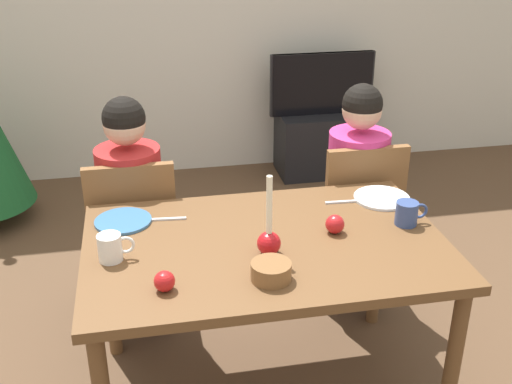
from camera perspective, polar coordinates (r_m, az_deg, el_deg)
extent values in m
cube|color=brown|center=(2.44, 0.90, -4.95)|extent=(1.40, 0.90, 0.04)
cylinder|color=brown|center=(2.55, 17.48, -15.01)|extent=(0.06, 0.06, 0.71)
cylinder|color=brown|center=(2.93, -13.24, -8.60)|extent=(0.06, 0.06, 0.71)
cylinder|color=brown|center=(3.12, 11.01, -6.17)|extent=(0.06, 0.06, 0.71)
cube|color=brown|center=(3.15, -10.95, -4.28)|extent=(0.40, 0.40, 0.04)
cube|color=brown|center=(2.87, -11.28, -1.76)|extent=(0.40, 0.04, 0.45)
cylinder|color=brown|center=(3.41, -7.83, -5.96)|extent=(0.04, 0.04, 0.41)
cylinder|color=brown|center=(3.41, -13.56, -6.41)|extent=(0.04, 0.04, 0.41)
cylinder|color=brown|center=(3.12, -7.40, -9.15)|extent=(0.04, 0.04, 0.41)
cylinder|color=brown|center=(3.13, -13.70, -9.63)|extent=(0.04, 0.04, 0.41)
cube|color=brown|center=(3.31, 8.61, -2.51)|extent=(0.40, 0.40, 0.04)
cube|color=brown|center=(3.05, 9.99, 0.03)|extent=(0.40, 0.04, 0.45)
cylinder|color=brown|center=(3.61, 10.07, -4.19)|extent=(0.04, 0.04, 0.41)
cylinder|color=brown|center=(3.51, 4.85, -4.76)|extent=(0.04, 0.04, 0.41)
cylinder|color=brown|center=(3.34, 12.08, -6.97)|extent=(0.04, 0.04, 0.41)
cylinder|color=brown|center=(3.24, 6.46, -7.70)|extent=(0.04, 0.04, 0.41)
cube|color=#33384C|center=(3.21, -10.63, -7.91)|extent=(0.28, 0.28, 0.45)
cylinder|color=#AD2323|center=(2.98, -11.34, -0.39)|extent=(0.30, 0.30, 0.48)
sphere|color=tan|center=(2.85, -11.94, 6.05)|extent=(0.19, 0.19, 0.19)
sphere|color=black|center=(2.84, -11.99, 6.63)|extent=(0.19, 0.19, 0.19)
cube|color=#33384C|center=(3.37, 8.66, -5.99)|extent=(0.28, 0.28, 0.45)
cylinder|color=#D1337A|center=(3.16, 9.20, 1.26)|extent=(0.30, 0.30, 0.48)
sphere|color=tan|center=(3.03, 9.66, 7.40)|extent=(0.19, 0.19, 0.19)
sphere|color=black|center=(3.02, 9.70, 7.94)|extent=(0.19, 0.19, 0.19)
cube|color=black|center=(4.88, 5.81, 4.47)|extent=(0.64, 0.40, 0.48)
cube|color=black|center=(4.73, 6.05, 9.81)|extent=(0.79, 0.04, 0.46)
cube|color=black|center=(4.73, 6.06, 9.81)|extent=(0.76, 0.05, 0.46)
sphere|color=red|center=(2.32, 1.19, -4.71)|extent=(0.09, 0.09, 0.09)
cylinder|color=#EFE5C6|center=(2.25, 1.22, -1.19)|extent=(0.02, 0.02, 0.23)
cylinder|color=teal|center=(2.62, -12.04, -2.61)|extent=(0.23, 0.23, 0.01)
cylinder|color=silver|center=(2.81, 11.41, -0.54)|extent=(0.25, 0.25, 0.01)
cylinder|color=white|center=(2.34, -13.20, -4.97)|extent=(0.09, 0.09, 0.10)
torus|color=white|center=(2.34, -11.83, -4.76)|extent=(0.07, 0.01, 0.07)
cylinder|color=#33477F|center=(2.60, 13.58, -1.91)|extent=(0.09, 0.09, 0.10)
torus|color=#33477F|center=(2.62, 14.73, -1.69)|extent=(0.07, 0.01, 0.07)
cube|color=silver|center=(2.61, -8.36, -2.46)|extent=(0.18, 0.03, 0.01)
cube|color=silver|center=(2.76, 8.16, -0.88)|extent=(0.18, 0.02, 0.01)
cylinder|color=brown|center=(2.18, 1.39, -7.24)|extent=(0.14, 0.14, 0.07)
sphere|color=red|center=(2.49, 7.21, -2.93)|extent=(0.08, 0.08, 0.08)
sphere|color=red|center=(2.15, -8.36, -8.06)|extent=(0.07, 0.07, 0.07)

